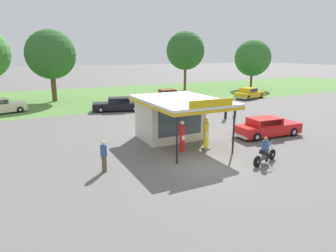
{
  "coord_description": "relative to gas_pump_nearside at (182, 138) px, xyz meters",
  "views": [
    {
      "loc": [
        -8.84,
        -12.68,
        6.08
      ],
      "look_at": [
        -0.28,
        4.26,
        1.4
      ],
      "focal_mm": 31.39,
      "sensor_mm": 36.0,
      "label": 1
    }
  ],
  "objects": [
    {
      "name": "gas_pump_offside",
      "position": [
        1.78,
        -0.0,
        -0.01
      ],
      "size": [
        0.44,
        0.44,
        2.08
      ],
      "color": "slate",
      "rests_on": "ground"
    },
    {
      "name": "tree_oak_left",
      "position": [
        28.3,
        25.08,
        4.37
      ],
      "size": [
        6.25,
        6.25,
        8.47
      ],
      "color": "brown",
      "rests_on": "ground"
    },
    {
      "name": "bystander_chatting_near_pumps",
      "position": [
        -5.11,
        -0.7,
        -0.07
      ],
      "size": [
        0.34,
        0.34,
        1.69
      ],
      "color": "brown",
      "rests_on": "ground"
    },
    {
      "name": "tree_oak_distant_spare",
      "position": [
        -4.85,
        25.52,
        4.91
      ],
      "size": [
        6.2,
        6.2,
        9.1
      ],
      "color": "brown",
      "rests_on": "ground"
    },
    {
      "name": "gas_pump_nearside",
      "position": [
        0.0,
        0.0,
        0.0
      ],
      "size": [
        0.44,
        0.44,
        2.11
      ],
      "color": "slate",
      "rests_on": "ground"
    },
    {
      "name": "parked_car_second_row_spare",
      "position": [
        8.24,
        18.64,
        -0.25
      ],
      "size": [
        5.53,
        2.31,
        1.61
      ],
      "color": "#993819",
      "rests_on": "ground"
    },
    {
      "name": "tree_oak_centre",
      "position": [
        16.79,
        28.7,
        5.6
      ],
      "size": [
        6.35,
        6.35,
        9.75
      ],
      "color": "brown",
      "rests_on": "ground"
    },
    {
      "name": "featured_classic_sedan",
      "position": [
        7.72,
        0.56,
        -0.29
      ],
      "size": [
        5.4,
        2.12,
        1.44
      ],
      "color": "red",
      "rests_on": "ground"
    },
    {
      "name": "parked_car_back_row_far_right",
      "position": [
        -10.73,
        19.53,
        -0.26
      ],
      "size": [
        5.25,
        3.19,
        1.56
      ],
      "color": "beige",
      "rests_on": "ground"
    },
    {
      "name": "parked_car_back_row_centre",
      "position": [
        19.92,
        16.12,
        -0.29
      ],
      "size": [
        5.24,
        3.1,
        1.49
      ],
      "color": "gold",
      "rests_on": "ground"
    },
    {
      "name": "parked_car_back_row_far_left",
      "position": [
        0.69,
        15.47,
        -0.29
      ],
      "size": [
        5.68,
        3.15,
        1.46
      ],
      "color": "black",
      "rests_on": "ground"
    },
    {
      "name": "service_station_kiosk",
      "position": [
        0.89,
        3.03,
        0.86
      ],
      "size": [
        4.89,
        7.09,
        3.59
      ],
      "color": "beige",
      "rests_on": "ground"
    },
    {
      "name": "ground_plane",
      "position": [
        0.17,
        -2.54,
        -0.97
      ],
      "size": [
        300.0,
        300.0,
        0.0
      ],
      "primitive_type": "plane",
      "color": "slate"
    },
    {
      "name": "grass_verge_strip",
      "position": [
        0.17,
        27.46,
        -0.96
      ],
      "size": [
        120.0,
        24.0,
        0.01
      ],
      "primitive_type": "cube",
      "color": "#56843D",
      "rests_on": "ground"
    },
    {
      "name": "motorcycle_with_rider",
      "position": [
        3.33,
        -3.65,
        -0.31
      ],
      "size": [
        2.26,
        0.9,
        1.58
      ],
      "color": "black",
      "rests_on": "ground"
    },
    {
      "name": "bystander_admiring_sedan",
      "position": [
        8.75,
        6.97,
        -0.02
      ],
      "size": [
        0.38,
        0.38,
        1.75
      ],
      "color": "black",
      "rests_on": "ground"
    },
    {
      "name": "bystander_strolling_foreground",
      "position": [
        10.57,
        7.78,
        -0.15
      ],
      "size": [
        0.34,
        0.34,
        1.57
      ],
      "color": "brown",
      "rests_on": "ground"
    }
  ]
}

